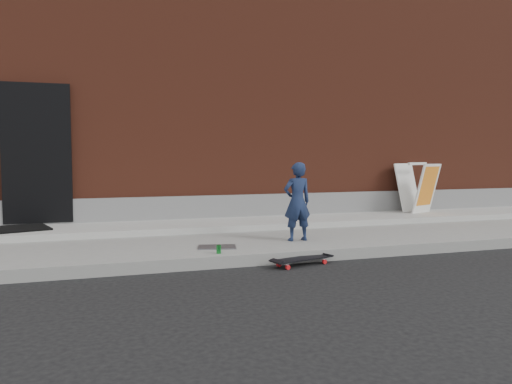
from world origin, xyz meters
name	(u,v)px	position (x,y,z in m)	size (l,w,h in m)	color
ground	(243,267)	(0.00, 0.00, 0.00)	(80.00, 80.00, 0.00)	black
sidewalk	(215,241)	(0.00, 1.50, 0.07)	(20.00, 3.00, 0.15)	slate
apron	(203,225)	(0.00, 2.40, 0.20)	(20.00, 1.20, 0.10)	gray
building	(166,111)	(0.00, 6.99, 2.50)	(20.00, 8.10, 5.00)	#5E281A
child	(297,202)	(1.03, 0.77, 0.71)	(0.41, 0.27, 1.12)	#182443
skateboard	(302,259)	(0.73, -0.12, 0.08)	(0.86, 0.43, 0.09)	red
pizza_sign	(418,187)	(4.34, 2.58, 0.74)	(0.81, 0.87, 0.98)	silver
soda_can	(219,249)	(-0.26, 0.19, 0.20)	(0.06, 0.06, 0.11)	#1B872E
doormat	(14,229)	(-2.90, 2.43, 0.26)	(0.95, 0.77, 0.03)	black
utility_plate	(217,247)	(-0.18, 0.60, 0.16)	(0.50, 0.32, 0.01)	#525257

